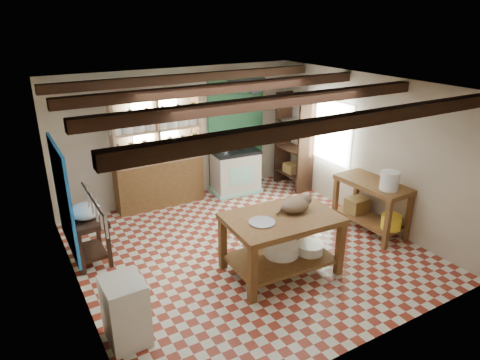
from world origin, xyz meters
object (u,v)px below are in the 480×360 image
work_table (281,244)px  cat (295,205)px  prep_table (90,240)px  white_cabinet (125,311)px  right_counter (371,207)px  stove (235,171)px

work_table → cat: 0.60m
prep_table → cat: (2.58, -1.62, 0.62)m
work_table → white_cabinet: (-2.35, -0.28, -0.05)m
white_cabinet → prep_table: bearing=88.6°
right_counter → cat: bearing=-175.2°
stove → right_counter: bearing=-62.3°
work_table → stove: (0.91, 2.93, 0.02)m
right_counter → cat: cat is taller
work_table → cat: (0.25, 0.04, 0.54)m
prep_table → right_counter: right_counter is taller
prep_table → right_counter: 4.60m
work_table → white_cabinet: 2.37m
work_table → right_counter: bearing=9.9°
work_table → cat: size_ratio=3.52×
white_cabinet → cat: size_ratio=1.79×
prep_table → cat: bearing=-33.9°
stove → white_cabinet: bearing=-130.8°
stove → white_cabinet: (-3.26, -3.21, -0.06)m
cat → white_cabinet: bearing=-180.0°
white_cabinet → cat: (2.60, 0.32, 0.59)m
white_cabinet → cat: bearing=6.1°
stove → white_cabinet: 4.58m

